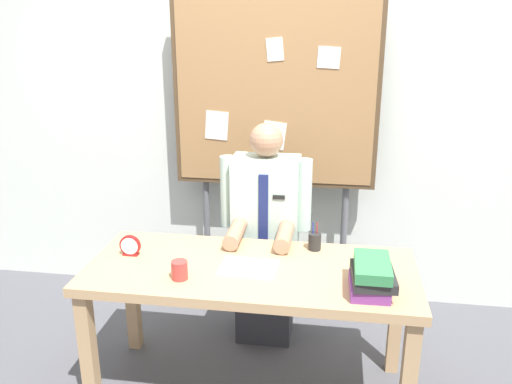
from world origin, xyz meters
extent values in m
cube|color=silver|center=(0.00, 1.19, 1.35)|extent=(6.40, 0.08, 2.70)
cube|color=tan|center=(0.00, 0.00, 0.73)|extent=(1.69, 0.72, 0.05)
cube|color=tan|center=(-0.79, -0.30, 0.35)|extent=(0.07, 0.07, 0.71)
cube|color=tan|center=(-0.79, 0.30, 0.35)|extent=(0.07, 0.07, 0.71)
cube|color=tan|center=(0.79, 0.30, 0.35)|extent=(0.07, 0.07, 0.71)
cube|color=#2D2D33|center=(0.00, 0.57, 0.22)|extent=(0.34, 0.30, 0.44)
cube|color=#B2CCBC|center=(0.00, 0.57, 0.82)|extent=(0.40, 0.22, 0.75)
sphere|color=#A87A5B|center=(0.00, 0.57, 1.30)|extent=(0.20, 0.20, 0.20)
cylinder|color=#B2CCBC|center=(-0.23, 0.55, 0.97)|extent=(0.09, 0.09, 0.44)
cylinder|color=#B2CCBC|center=(0.23, 0.55, 0.97)|extent=(0.09, 0.09, 0.44)
cylinder|color=#A87A5B|center=(-0.14, 0.31, 0.81)|extent=(0.09, 0.30, 0.09)
cylinder|color=#A87A5B|center=(0.14, 0.31, 0.81)|extent=(0.09, 0.30, 0.09)
cube|color=navy|center=(0.00, 0.45, 0.87)|extent=(0.06, 0.01, 0.49)
cube|color=black|center=(0.09, 0.45, 0.99)|extent=(0.07, 0.01, 0.02)
cube|color=#4C3823|center=(0.00, 0.99, 1.52)|extent=(1.33, 0.05, 1.24)
cube|color=olive|center=(0.00, 0.97, 1.52)|extent=(1.27, 0.04, 1.18)
cylinder|color=#59595E|center=(-0.48, 1.02, 0.46)|extent=(0.04, 0.04, 0.92)
cylinder|color=#59595E|center=(0.48, 1.02, 0.46)|extent=(0.04, 0.04, 0.92)
cube|color=silver|center=(-0.38, 0.95, 1.29)|extent=(0.16, 0.00, 0.20)
cube|color=white|center=(0.00, 0.95, 1.24)|extent=(0.17, 0.00, 0.20)
cube|color=white|center=(0.00, 0.95, 1.78)|extent=(0.12, 0.00, 0.15)
cube|color=silver|center=(0.33, 0.95, 1.74)|extent=(0.14, 0.00, 0.14)
cube|color=#72337F|center=(0.59, -0.17, 0.78)|extent=(0.19, 0.25, 0.06)
cube|color=#262626|center=(0.60, -0.17, 0.84)|extent=(0.21, 0.28, 0.05)
cube|color=#337F47|center=(0.59, -0.17, 0.89)|extent=(0.16, 0.29, 0.05)
cube|color=white|center=(-0.01, -0.02, 0.76)|extent=(0.30, 0.22, 0.01)
cylinder|color=maroon|center=(-0.66, 0.04, 0.81)|extent=(0.11, 0.02, 0.11)
cylinder|color=white|center=(-0.66, 0.03, 0.81)|extent=(0.09, 0.00, 0.09)
cube|color=maroon|center=(-0.66, 0.04, 0.76)|extent=(0.08, 0.04, 0.01)
cylinder|color=#B23833|center=(-0.32, -0.18, 0.80)|extent=(0.08, 0.08, 0.09)
cylinder|color=#262626|center=(0.31, 0.26, 0.80)|extent=(0.07, 0.07, 0.09)
cylinder|color=#263399|center=(0.30, 0.27, 0.84)|extent=(0.01, 0.01, 0.15)
cylinder|color=maroon|center=(0.32, 0.27, 0.84)|extent=(0.01, 0.01, 0.15)
camera|label=1|loc=(0.40, -2.45, 1.99)|focal=37.52mm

